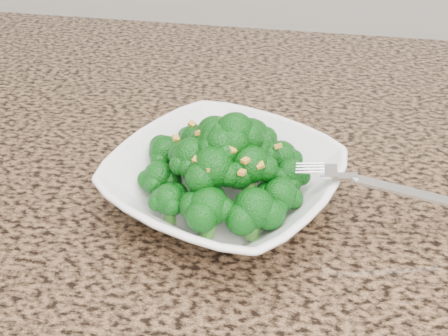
# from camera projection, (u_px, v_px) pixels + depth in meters

# --- Properties ---
(granite_counter) EXTENTS (1.64, 1.04, 0.03)m
(granite_counter) POSITION_uv_depth(u_px,v_px,m) (365.00, 233.00, 0.61)
(granite_counter) COLOR brown
(granite_counter) RESTS_ON cabinet
(bowl) EXTENTS (0.31, 0.31, 0.06)m
(bowl) POSITION_uv_depth(u_px,v_px,m) (224.00, 183.00, 0.61)
(bowl) COLOR white
(bowl) RESTS_ON granite_counter
(broccoli_pile) EXTENTS (0.21, 0.21, 0.07)m
(broccoli_pile) POSITION_uv_depth(u_px,v_px,m) (224.00, 133.00, 0.57)
(broccoli_pile) COLOR #084C0B
(broccoli_pile) RESTS_ON bowl
(garlic_topping) EXTENTS (0.13, 0.13, 0.01)m
(garlic_topping) POSITION_uv_depth(u_px,v_px,m) (224.00, 99.00, 0.55)
(garlic_topping) COLOR gold
(garlic_topping) RESTS_ON broccoli_pile
(fork) EXTENTS (0.18, 0.04, 0.01)m
(fork) POSITION_uv_depth(u_px,v_px,m) (351.00, 177.00, 0.56)
(fork) COLOR silver
(fork) RESTS_ON bowl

